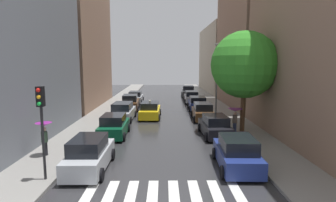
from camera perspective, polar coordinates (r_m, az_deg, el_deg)
ground_plane at (r=33.36m, az=-0.89°, el=-1.63°), size 28.00×72.00×0.04m
sidewalk_left at (r=33.98m, az=-11.92°, el=-1.47°), size 3.00×72.00×0.15m
sidewalk_right at (r=33.96m, az=10.15°, el=-1.42°), size 3.00×72.00×0.15m
crosswalk_stripes at (r=12.53m, az=-0.98°, el=-18.07°), size 6.75×2.20×0.01m
building_left_mid at (r=37.51m, az=-18.70°, el=16.09°), size 6.00×15.17×22.22m
building_right_mid at (r=37.19m, az=17.17°, el=17.83°), size 6.00×14.94×24.27m
building_right_far at (r=54.40m, az=10.91°, el=8.33°), size 6.00×19.88×12.11m
parked_car_left_nearest at (r=15.02m, az=-15.80°, el=-10.55°), size 1.97×4.42×1.76m
parked_car_left_second at (r=21.26m, az=-11.03°, el=-5.07°), size 2.04×4.22×1.67m
parked_car_left_third at (r=26.98m, az=-9.24°, el=-2.23°), size 2.22×4.82×1.72m
parked_car_left_fourth at (r=32.75m, az=-7.74°, el=-0.37°), size 2.19×4.61×1.81m
parked_car_left_fifth at (r=38.60m, az=-6.68°, el=0.75°), size 2.03×4.36×1.58m
parked_car_right_nearest at (r=15.14m, az=13.95°, el=-10.43°), size 2.21×4.32×1.70m
parked_car_right_second at (r=21.25m, az=9.59°, el=-5.11°), size 2.17×4.45×1.61m
parked_car_right_third at (r=27.06m, az=7.12°, el=-2.22°), size 2.06×4.29×1.66m
parked_car_right_fourth at (r=32.76m, az=6.06°, el=-0.51°), size 2.24×4.34×1.57m
parked_car_right_fifth at (r=38.86m, az=4.84°, el=0.83°), size 2.15×4.72×1.58m
parked_car_right_sixth at (r=45.24m, az=4.14°, el=1.96°), size 2.29×4.77×1.82m
taxi_midroad at (r=27.82m, az=-3.71°, el=-1.92°), size 2.16×4.63×1.81m
pedestrian_foreground at (r=17.59m, az=-24.07°, el=-5.89°), size 0.92×0.92×1.93m
pedestrian_near_tree at (r=21.89m, az=13.59°, el=-2.72°), size 1.09×1.09×1.86m
street_tree_right at (r=22.20m, az=15.39°, el=7.16°), size 5.14×5.14×7.75m
traffic_light_left_corner at (r=13.64m, az=-24.57°, el=-2.14°), size 0.30×0.42×4.30m
lamp_post_right at (r=29.55m, az=9.97°, el=5.55°), size 0.60×0.28×7.33m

